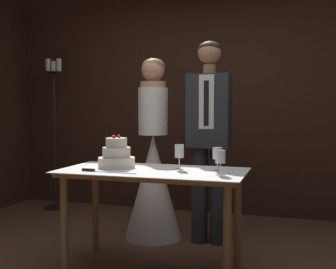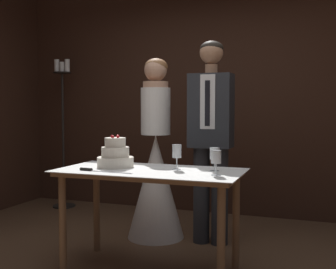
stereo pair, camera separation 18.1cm
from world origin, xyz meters
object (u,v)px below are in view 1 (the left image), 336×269
Objects in this scene: groom at (209,132)px; cake_table at (153,183)px; wine_glass_far at (220,158)px; cake_knife at (98,171)px; wine_glass_middle at (179,152)px; tiered_cake at (116,156)px; wine_glass_near at (217,155)px; bride at (153,172)px; candle_stand at (55,130)px.

cake_table is at bearing -108.80° from groom.
cake_table is 0.58m from wine_glass_far.
wine_glass_middle is at bearing 30.40° from cake_knife.
tiered_cake is 0.96m from groom.
bride reaches higher than wine_glass_near.
groom reaches higher than cake_table.
cake_table is at bearing -158.82° from wine_glass_middle.
cake_knife is 2.49× the size of wine_glass_near.
cake_knife is at bearing -152.26° from wine_glass_middle.
tiered_cake is 0.86m from wine_glass_far.
wine_glass_near is 0.92× the size of wine_glass_middle.
tiered_cake is 0.78m from bride.
cake_knife is (-0.35, -0.21, 0.11)m from cake_table.
candle_stand reaches higher than cake_knife.
tiered_cake is at bearing 170.76° from wine_glass_far.
wine_glass_near is at bearing -32.50° from candle_stand.
bride reaches higher than cake_knife.
bride reaches higher than wine_glass_middle.
groom is at bearing -20.23° from candle_stand.
wine_glass_middle reaches higher than wine_glass_far.
wine_glass_middle is 0.38m from wine_glass_far.
cake_knife is at bearing -121.65° from groom.
tiered_cake is 0.79m from wine_glass_near.
cake_knife is at bearing -97.11° from tiered_cake.
bride is at bearing 137.03° from wine_glass_near.
candle_stand is at bearing 143.48° from wine_glass_middle.
wine_glass_near reaches higher than cake_table.
cake_knife is 0.25× the size of bride.
tiered_cake reaches higher than cake_knife.
wine_glass_near is 2.72m from candle_stand.
wine_glass_near is (0.82, 0.31, 0.11)m from cake_knife.
groom is (-0.21, 0.69, 0.13)m from wine_glass_near.
tiered_cake is (-0.32, 0.05, 0.19)m from cake_table.
bride is at bearing -26.38° from candle_stand.
wine_glass_near and wine_glass_far have the same top height.
cake_table is at bearing -40.60° from candle_stand.
tiered_cake is at bearing -128.12° from groom.
wine_glass_near is 0.09× the size of candle_stand.
wine_glass_far is (0.88, 0.12, 0.11)m from cake_knife.
tiered_cake reaches higher than wine_glass_far.
wine_glass_near is (0.79, 0.05, 0.03)m from tiered_cake.
cake_table is 7.98× the size of wine_glass_near.
cake_table is at bearing -168.32° from wine_glass_near.
bride is (-0.27, 0.79, -0.04)m from cake_table.
candle_stand is at bearing 159.77° from groom.
groom is at bearing 106.54° from wine_glass_near.
wine_glass_far is at bearing -9.79° from cake_table.
wine_glass_middle is at bearing -96.42° from groom.
cake_table is 8.03× the size of wine_glass_far.
cake_knife is 0.62m from wine_glass_middle.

